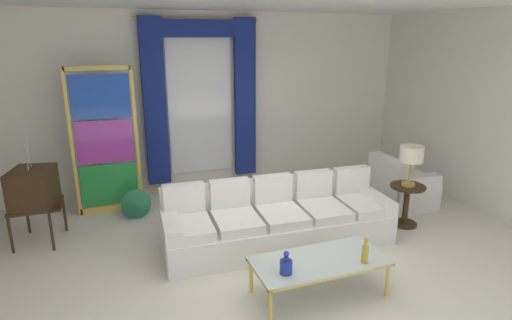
{
  "coord_description": "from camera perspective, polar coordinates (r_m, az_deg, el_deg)",
  "views": [
    {
      "loc": [
        -1.71,
        -3.97,
        2.59
      ],
      "look_at": [
        0.07,
        0.9,
        1.05
      ],
      "focal_mm": 29.2,
      "sensor_mm": 36.0,
      "label": 1
    }
  ],
  "objects": [
    {
      "name": "ground_plane",
      "position": [
        5.04,
        2.83,
        -14.41
      ],
      "size": [
        16.0,
        16.0,
        0.0
      ],
      "primitive_type": "plane",
      "color": "silver"
    },
    {
      "name": "round_side_table",
      "position": [
        6.28,
        19.9,
        -5.37
      ],
      "size": [
        0.48,
        0.48,
        0.59
      ],
      "color": "#382314",
      "rests_on": "ground"
    },
    {
      "name": "armchair_white",
      "position": [
        7.0,
        19.1,
        -3.61
      ],
      "size": [
        0.85,
        0.85,
        0.8
      ],
      "color": "white",
      "rests_on": "ground"
    },
    {
      "name": "stained_glass_divider",
      "position": [
        6.54,
        -19.93,
        1.97
      ],
      "size": [
        0.95,
        0.05,
        2.2
      ],
      "color": "gold",
      "rests_on": "ground"
    },
    {
      "name": "peacock_figurine",
      "position": [
        6.36,
        -16.03,
        -6.04
      ],
      "size": [
        0.44,
        0.6,
        0.5
      ],
      "color": "beige",
      "rests_on": "ground"
    },
    {
      "name": "bottle_crystal_tall",
      "position": [
        4.11,
        4.14,
        -14.24
      ],
      "size": [
        0.12,
        0.12,
        0.24
      ],
      "color": "navy",
      "rests_on": "coffee_table"
    },
    {
      "name": "couch_white_long",
      "position": [
        5.47,
        2.84,
        -8.18
      ],
      "size": [
        2.96,
        1.06,
        0.86
      ],
      "color": "white",
      "rests_on": "ground"
    },
    {
      "name": "wall_rear",
      "position": [
        7.32,
        -6.41,
        7.86
      ],
      "size": [
        8.0,
        0.12,
        3.0
      ],
      "primitive_type": "cube",
      "color": "white",
      "rests_on": "ground"
    },
    {
      "name": "bottle_blue_decanter",
      "position": [
        4.39,
        14.71,
        -12.19
      ],
      "size": [
        0.07,
        0.07,
        0.28
      ],
      "color": "gold",
      "rests_on": "coffee_table"
    },
    {
      "name": "vintage_tv",
      "position": [
        6.01,
        -28.21,
        -3.56
      ],
      "size": [
        0.62,
        0.68,
        1.35
      ],
      "color": "#382314",
      "rests_on": "ground"
    },
    {
      "name": "curtained_window",
      "position": [
        7.09,
        -7.56,
        9.51
      ],
      "size": [
        2.0,
        0.17,
        2.7
      ],
      "color": "white",
      "rests_on": "ground"
    },
    {
      "name": "coffee_table",
      "position": [
        4.43,
        8.69,
        -13.7
      ],
      "size": [
        1.38,
        0.63,
        0.41
      ],
      "color": "silver",
      "rests_on": "ground"
    },
    {
      "name": "wall_right",
      "position": [
        7.14,
        29.28,
        5.64
      ],
      "size": [
        0.12,
        7.0,
        3.0
      ],
      "primitive_type": "cube",
      "color": "white",
      "rests_on": "ground"
    },
    {
      "name": "table_lamp_brass",
      "position": [
        6.07,
        20.51,
        0.55
      ],
      "size": [
        0.32,
        0.32,
        0.57
      ],
      "color": "#B29338",
      "rests_on": "round_side_table"
    }
  ]
}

